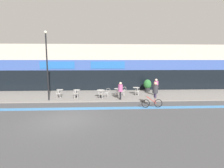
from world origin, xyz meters
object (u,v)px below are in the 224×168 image
at_px(bistro_table_0, 60,92).
at_px(cafe_chair_0_near, 58,93).
at_px(cafe_chair_2_side, 107,92).
at_px(cyclist_0, 154,93).
at_px(cafe_chair_2_near, 101,93).
at_px(planter_pot, 147,85).
at_px(lamp_post, 47,62).
at_px(bistro_table_2, 101,92).
at_px(cafe_chair_4_near, 137,91).
at_px(bistro_table_1, 77,92).
at_px(bistro_table_3, 117,91).
at_px(bistro_table_4, 136,89).
at_px(cafe_chair_3_side, 123,91).
at_px(cafe_chair_1_near, 76,93).
at_px(pedestrian_near_end, 120,89).
at_px(cafe_chair_3_near, 118,92).
at_px(pedestrian_far_end, 156,86).

height_order(bistro_table_0, cafe_chair_0_near, cafe_chair_0_near).
xyz_separation_m(cafe_chair_2_side, cyclist_0, (3.62, -3.46, 0.54)).
bearing_deg(cafe_chair_2_near, cafe_chair_2_side, -46.52).
xyz_separation_m(planter_pot, lamp_post, (-9.99, -3.94, 2.70)).
xyz_separation_m(bistro_table_2, planter_pot, (5.32, 2.92, 0.24)).
relative_size(cafe_chair_2_near, cyclist_0, 0.44).
distance_m(cafe_chair_2_side, cafe_chair_4_near, 3.14).
distance_m(bistro_table_1, bistro_table_3, 4.02).
relative_size(bistro_table_4, cafe_chair_3_side, 0.82).
distance_m(bistro_table_3, bistro_table_4, 2.14).
bearing_deg(cafe_chair_1_near, cafe_chair_3_side, -78.53).
height_order(bistro_table_3, pedestrian_near_end, pedestrian_near_end).
height_order(bistro_table_0, bistro_table_2, bistro_table_0).
distance_m(cafe_chair_3_near, cyclist_0, 4.39).
distance_m(bistro_table_0, bistro_table_3, 5.67).
bearing_deg(bistro_table_1, cafe_chair_2_near, -19.06).
relative_size(cafe_chair_2_near, lamp_post, 0.15).
xyz_separation_m(cafe_chair_2_near, pedestrian_near_end, (1.81, -0.41, 0.44)).
height_order(bistro_table_2, cafe_chair_2_side, cafe_chair_2_side).
bearing_deg(cyclist_0, bistro_table_2, -41.19).
bearing_deg(bistro_table_0, cafe_chair_3_side, 2.77).
xyz_separation_m(bistro_table_1, bistro_table_3, (3.99, 0.48, 0.01)).
bearing_deg(bistro_table_2, cafe_chair_2_side, -0.46).
xyz_separation_m(cafe_chair_1_near, cafe_chair_2_side, (2.96, 0.44, 0.00)).
bearing_deg(bistro_table_3, bistro_table_0, -176.92).
relative_size(cafe_chair_4_near, planter_pot, 0.65).
bearing_deg(cafe_chair_0_near, cafe_chair_2_side, -93.19).
bearing_deg(cafe_chair_1_near, bistro_table_2, -81.24).
relative_size(bistro_table_3, cafe_chair_1_near, 0.82).
bearing_deg(bistro_table_2, cafe_chair_2_near, -89.83).
bearing_deg(cyclist_0, planter_pot, -101.50).
height_order(cafe_chair_3_near, cyclist_0, cyclist_0).
height_order(bistro_table_3, cafe_chair_1_near, cafe_chair_1_near).
height_order(cafe_chair_1_near, cafe_chair_3_near, same).
distance_m(cafe_chair_1_near, cafe_chair_3_near, 4.01).
distance_m(cafe_chair_3_near, cafe_chair_4_near, 2.14).
bearing_deg(pedestrian_far_end, bistro_table_1, -160.34).
xyz_separation_m(cafe_chair_3_near, lamp_post, (-6.32, -1.05, 2.94)).
height_order(cafe_chair_3_near, lamp_post, lamp_post).
height_order(cafe_chair_2_side, pedestrian_near_end, pedestrian_near_end).
relative_size(cafe_chair_1_near, cafe_chair_3_near, 1.00).
bearing_deg(cyclist_0, pedestrian_near_end, -46.95).
bearing_deg(cafe_chair_3_side, cafe_chair_0_near, 8.71).
xyz_separation_m(bistro_table_2, cafe_chair_0_near, (-4.00, -0.27, 0.00)).
bearing_deg(lamp_post, pedestrian_far_end, 8.69).
bearing_deg(bistro_table_1, cyclist_0, -29.00).
bearing_deg(bistro_table_4, bistro_table_2, -161.25).
height_order(cafe_chair_2_near, planter_pot, planter_pot).
distance_m(bistro_table_3, pedestrian_far_end, 3.97).
distance_m(cafe_chair_3_side, cafe_chair_4_near, 1.42).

